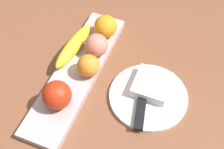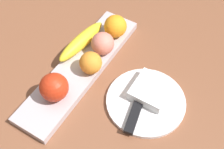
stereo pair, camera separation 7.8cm
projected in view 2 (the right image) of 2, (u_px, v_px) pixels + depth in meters
name	position (u px, v px, depth m)	size (l,w,h in m)	color
ground_plane	(72.00, 75.00, 0.84)	(2.40, 2.40, 0.00)	brown
fruit_tray	(81.00, 68.00, 0.84)	(0.46, 0.11, 0.02)	#BCAFB5
apple	(54.00, 87.00, 0.75)	(0.07, 0.07, 0.07)	red
banana	(81.00, 41.00, 0.86)	(0.19, 0.04, 0.04)	yellow
orange_near_apple	(115.00, 26.00, 0.88)	(0.07, 0.07, 0.07)	orange
orange_near_banana	(91.00, 63.00, 0.80)	(0.06, 0.06, 0.06)	orange
peach	(103.00, 43.00, 0.84)	(0.07, 0.07, 0.07)	#DC7C6A
dinner_plate	(146.00, 101.00, 0.78)	(0.21, 0.21, 0.01)	white
folded_napkin	(151.00, 90.00, 0.78)	(0.10, 0.09, 0.03)	white
knife	(135.00, 113.00, 0.75)	(0.18, 0.06, 0.01)	silver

